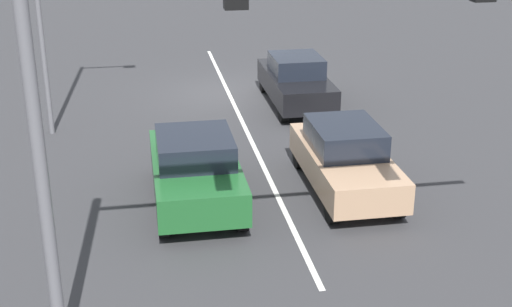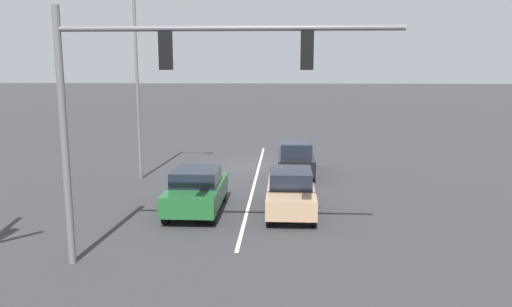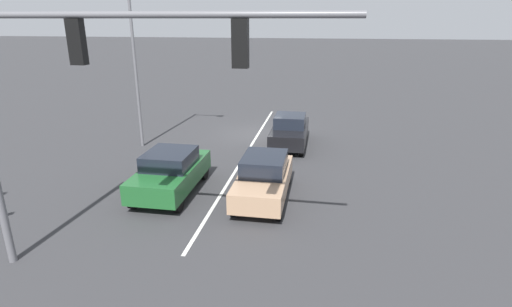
% 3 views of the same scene
% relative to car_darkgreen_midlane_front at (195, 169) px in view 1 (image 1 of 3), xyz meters
% --- Properties ---
extents(ground_plane, '(240.00, 240.00, 0.00)m').
position_rel_car_darkgreen_midlane_front_xyz_m(ground_plane, '(-1.87, -8.29, -0.82)').
color(ground_plane, '#333335').
extents(lane_stripe_left_divider, '(0.12, 18.31, 0.01)m').
position_rel_car_darkgreen_midlane_front_xyz_m(lane_stripe_left_divider, '(-1.87, -5.13, -0.82)').
color(lane_stripe_left_divider, silver).
rests_on(lane_stripe_left_divider, ground_plane).
extents(car_darkgreen_midlane_front, '(1.86, 4.12, 1.61)m').
position_rel_car_darkgreen_midlane_front_xyz_m(car_darkgreen_midlane_front, '(0.00, 0.00, 0.00)').
color(car_darkgreen_midlane_front, '#1E5928').
rests_on(car_darkgreen_midlane_front, ground_plane).
extents(car_tan_leftlane_front, '(1.71, 4.19, 1.58)m').
position_rel_car_darkgreen_midlane_front_xyz_m(car_tan_leftlane_front, '(-3.47, -0.10, -0.03)').
color(car_tan_leftlane_front, tan).
rests_on(car_tan_leftlane_front, ground_plane).
extents(car_black_leftlane_second, '(1.72, 4.25, 1.60)m').
position_rel_car_darkgreen_midlane_front_xyz_m(car_black_leftlane_second, '(-3.80, -6.64, -0.04)').
color(car_black_leftlane_second, black).
rests_on(car_black_leftlane_second, ground_plane).
extents(traffic_signal_gantry, '(8.80, 0.37, 6.86)m').
position_rel_car_darkgreen_midlane_front_xyz_m(traffic_signal_gantry, '(0.06, 5.01, 4.04)').
color(traffic_signal_gantry, slate).
rests_on(traffic_signal_gantry, ground_plane).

